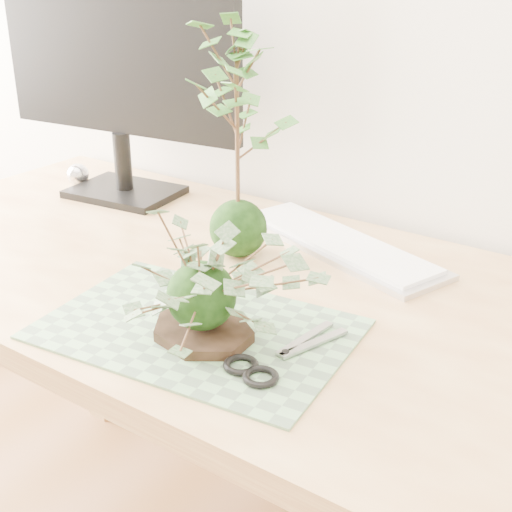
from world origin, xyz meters
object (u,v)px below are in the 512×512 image
at_px(desk, 257,333).
at_px(maple_kokedama, 237,86).
at_px(ivy_kokedama, 200,265).
at_px(keyboard, 339,243).
at_px(monitor, 118,60).

distance_m(desk, maple_kokedama, 0.40).
distance_m(desk, ivy_kokedama, 0.27).
xyz_separation_m(keyboard, monitor, (-0.52, -0.01, 0.28)).
height_order(desk, ivy_kokedama, ivy_kokedama).
height_order(desk, maple_kokedama, maple_kokedama).
distance_m(ivy_kokedama, keyboard, 0.40).
bearing_deg(desk, monitor, 157.29).
bearing_deg(keyboard, ivy_kokedama, -71.11).
distance_m(maple_kokedama, keyboard, 0.34).
relative_size(ivy_kokedama, maple_kokedama, 0.75).
height_order(desk, keyboard, keyboard).
xyz_separation_m(maple_kokedama, keyboard, (0.13, 0.13, -0.29)).
bearing_deg(monitor, ivy_kokedama, -43.21).
bearing_deg(desk, maple_kokedama, 140.45).
bearing_deg(desk, ivy_kokedama, -79.47).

